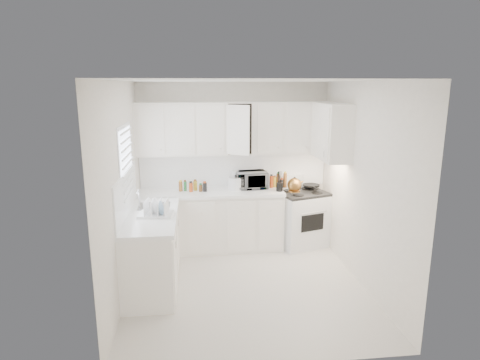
{
  "coord_description": "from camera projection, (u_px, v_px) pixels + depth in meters",
  "views": [
    {
      "loc": [
        -0.63,
        -4.87,
        2.55
      ],
      "look_at": [
        0.0,
        0.7,
        1.25
      ],
      "focal_mm": 30.69,
      "sensor_mm": 36.0,
      "label": 1
    }
  ],
  "objects": [
    {
      "name": "ceiling",
      "position": [
        247.0,
        81.0,
        4.77
      ],
      "size": [
        3.2,
        3.2,
        0.0
      ],
      "primitive_type": "plane",
      "rotation": [
        3.14,
        0.0,
        0.0
      ],
      "color": "white",
      "rests_on": "ground"
    },
    {
      "name": "tea_kettle",
      "position": [
        294.0,
        184.0,
        6.31
      ],
      "size": [
        0.29,
        0.25,
        0.25
      ],
      "primitive_type": null,
      "rotation": [
        0.0,
        0.0,
        -0.07
      ],
      "color": "olive",
      "rests_on": "stove"
    },
    {
      "name": "floor",
      "position": [
        246.0,
        285.0,
        5.36
      ],
      "size": [
        3.2,
        3.2,
        0.0
      ],
      "primitive_type": "plane",
      "color": "silver",
      "rests_on": "ground"
    },
    {
      "name": "microwave",
      "position": [
        251.0,
        178.0,
        6.49
      ],
      "size": [
        0.52,
        0.33,
        0.33
      ],
      "primitive_type": "imported",
      "rotation": [
        0.0,
        0.0,
        0.12
      ],
      "color": "gray",
      "rests_on": "countertop_back"
    },
    {
      "name": "spice_left_1",
      "position": [
        186.0,
        187.0,
        6.33
      ],
      "size": [
        0.06,
        0.06,
        0.13
      ],
      "primitive_type": "cylinder",
      "color": "#267337",
      "rests_on": "countertop_back"
    },
    {
      "name": "rice_cooker",
      "position": [
        236.0,
        182.0,
        6.4
      ],
      "size": [
        0.25,
        0.25,
        0.24
      ],
      "primitive_type": null,
      "rotation": [
        0.0,
        0.0,
        0.05
      ],
      "color": "white",
      "rests_on": "countertop_back"
    },
    {
      "name": "paper_towel",
      "position": [
        235.0,
        179.0,
        6.54
      ],
      "size": [
        0.12,
        0.12,
        0.27
      ],
      "primitive_type": "cylinder",
      "color": "white",
      "rests_on": "countertop_back"
    },
    {
      "name": "wall_left",
      "position": [
        122.0,
        192.0,
        4.9
      ],
      "size": [
        0.0,
        3.2,
        3.2
      ],
      "primitive_type": "plane",
      "rotation": [
        1.57,
        0.0,
        1.57
      ],
      "color": "white",
      "rests_on": "ground"
    },
    {
      "name": "upper_cabinets_right",
      "position": [
        330.0,
        159.0,
        5.96
      ],
      "size": [
        0.33,
        0.9,
        0.8
      ],
      "primitive_type": null,
      "color": "white",
      "rests_on": "wall_right"
    },
    {
      "name": "frying_pan",
      "position": [
        311.0,
        185.0,
        6.68
      ],
      "size": [
        0.28,
        0.47,
        0.04
      ],
      "primitive_type": null,
      "rotation": [
        0.0,
        0.0,
        0.01
      ],
      "color": "black",
      "rests_on": "stove"
    },
    {
      "name": "sauce_right_3",
      "position": [
        281.0,
        182.0,
        6.56
      ],
      "size": [
        0.06,
        0.06,
        0.19
      ],
      "primitive_type": "cylinder",
      "color": "black",
      "rests_on": "countertop_back"
    },
    {
      "name": "sink",
      "position": [
        154.0,
        198.0,
        5.52
      ],
      "size": [
        0.42,
        0.38,
        0.3
      ],
      "primitive_type": null,
      "color": "gray",
      "rests_on": "countertop_left"
    },
    {
      "name": "upper_cabinets_back",
      "position": [
        235.0,
        154.0,
        6.41
      ],
      "size": [
        3.0,
        0.33,
        0.8
      ],
      "primitive_type": null,
      "color": "white",
      "rests_on": "wall_back"
    },
    {
      "name": "sauce_right_0",
      "position": [
        270.0,
        181.0,
        6.6
      ],
      "size": [
        0.06,
        0.06,
        0.19
      ],
      "primitive_type": "cylinder",
      "color": "#C3471A",
      "rests_on": "countertop_back"
    },
    {
      "name": "spice_left_5",
      "position": [
        205.0,
        186.0,
        6.36
      ],
      "size": [
        0.06,
        0.06,
        0.13
      ],
      "primitive_type": "cylinder",
      "color": "black",
      "rests_on": "countertop_back"
    },
    {
      "name": "backsplash_back",
      "position": [
        234.0,
        169.0,
        6.62
      ],
      "size": [
        2.98,
        0.02,
        0.55
      ],
      "primitive_type": "cube",
      "color": "white",
      "rests_on": "wall_back"
    },
    {
      "name": "wall_front",
      "position": [
        270.0,
        234.0,
        3.52
      ],
      "size": [
        3.0,
        0.0,
        3.0
      ],
      "primitive_type": "plane",
      "rotation": [
        -1.57,
        0.0,
        0.0
      ],
      "color": "white",
      "rests_on": "ground"
    },
    {
      "name": "sauce_right_1",
      "position": [
        275.0,
        182.0,
        6.55
      ],
      "size": [
        0.06,
        0.06,
        0.19
      ],
      "primitive_type": "cylinder",
      "color": "yellow",
      "rests_on": "countertop_back"
    },
    {
      "name": "sauce_right_2",
      "position": [
        277.0,
        181.0,
        6.61
      ],
      "size": [
        0.06,
        0.06,
        0.19
      ],
      "primitive_type": "cylinder",
      "color": "brown",
      "rests_on": "countertop_back"
    },
    {
      "name": "spice_left_4",
      "position": [
        200.0,
        185.0,
        6.44
      ],
      "size": [
        0.06,
        0.06,
        0.13
      ],
      "primitive_type": "cylinder",
      "color": "brown",
      "rests_on": "countertop_back"
    },
    {
      "name": "wall_back",
      "position": [
        234.0,
        165.0,
        6.61
      ],
      "size": [
        3.0,
        0.0,
        3.0
      ],
      "primitive_type": "plane",
      "rotation": [
        1.57,
        0.0,
        0.0
      ],
      "color": "white",
      "rests_on": "ground"
    },
    {
      "name": "wall_right",
      "position": [
        363.0,
        185.0,
        5.23
      ],
      "size": [
        0.0,
        3.2,
        3.2
      ],
      "primitive_type": "plane",
      "rotation": [
        1.57,
        0.0,
        -1.57
      ],
      "color": "white",
      "rests_on": "ground"
    },
    {
      "name": "stove",
      "position": [
        302.0,
        211.0,
        6.59
      ],
      "size": [
        0.89,
        0.8,
        1.14
      ],
      "primitive_type": null,
      "rotation": [
        0.0,
        0.0,
        0.3
      ],
      "color": "white",
      "rests_on": "floor"
    },
    {
      "name": "countertop_back",
      "position": [
        211.0,
        193.0,
        6.36
      ],
      "size": [
        2.24,
        0.64,
        0.05
      ],
      "primitive_type": "cube",
      "color": "white",
      "rests_on": "lower_cabinets_back"
    },
    {
      "name": "spice_left_2",
      "position": [
        191.0,
        185.0,
        6.43
      ],
      "size": [
        0.06,
        0.06,
        0.13
      ],
      "primitive_type": "cylinder",
      "color": "#C3471A",
      "rests_on": "countertop_back"
    },
    {
      "name": "lower_cabinets_left",
      "position": [
        153.0,
        251.0,
        5.32
      ],
      "size": [
        0.6,
        1.6,
        0.9
      ],
      "primitive_type": null,
      "color": "white",
      "rests_on": "floor"
    },
    {
      "name": "dish_rack",
      "position": [
        156.0,
        207.0,
        5.13
      ],
      "size": [
        0.45,
        0.36,
        0.23
      ],
      "primitive_type": null,
      "rotation": [
        0.0,
        0.0,
        -0.11
      ],
      "color": "white",
      "rests_on": "countertop_left"
    },
    {
      "name": "spice_left_3",
      "position": [
        195.0,
        187.0,
        6.35
      ],
      "size": [
        0.06,
        0.06,
        0.13
      ],
      "primitive_type": "cylinder",
      "color": "yellow",
      "rests_on": "countertop_back"
    },
    {
      "name": "spice_left_0",
      "position": [
        181.0,
        186.0,
        6.41
      ],
      "size": [
        0.06,
        0.06,
        0.13
      ],
      "primitive_type": "cylinder",
      "color": "brown",
      "rests_on": "countertop_back"
    },
    {
      "name": "window_blinds",
      "position": [
        127.0,
        166.0,
        5.19
      ],
      "size": [
        0.06,
        0.96,
        1.06
      ],
      "primitive_type": null,
      "color": "white",
      "rests_on": "wall_left"
    },
    {
      "name": "countertop_left",
      "position": [
        152.0,
        216.0,
        5.21
      ],
      "size": [
        0.64,
        1.62,
        0.05
      ],
      "primitive_type": "cube",
      "color": "white",
      "rests_on": "lower_cabinets_left"
    },
    {
      "name": "utensil_crock",
      "position": [
        280.0,
        181.0,
        6.3
      ],
      "size": [
        0.14,
        0.14,
        0.33
      ],
      "primitive_type": null,
      "rotation": [
        0.0,
        0.0,
        0.31
      ],
      "color": "black",
      "rests_on": "countertop_back"
    },
    {
      "name": "sauce_right_4",
      "position": [
        284.0,
        181.0,
        6.62
      ],
      "size": [
        0.06,
        0.06,
        0.19
      ],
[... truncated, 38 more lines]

